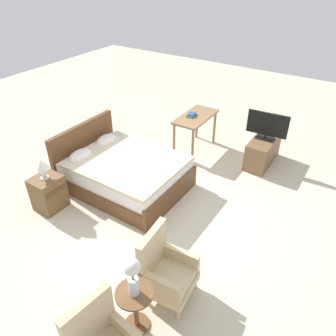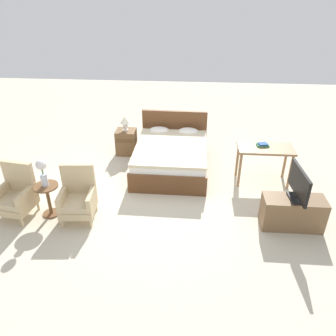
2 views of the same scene
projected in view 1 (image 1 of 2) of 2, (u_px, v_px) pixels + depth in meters
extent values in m
plane|color=beige|center=(165.00, 210.00, 5.24)|extent=(16.00, 16.00, 0.00)
cube|color=brown|center=(126.00, 180.00, 5.68)|extent=(1.46, 1.98, 0.28)
cube|color=white|center=(125.00, 168.00, 5.54)|extent=(1.40, 1.90, 0.24)
cube|color=beige|center=(128.00, 162.00, 5.42)|extent=(1.45, 1.74, 0.06)
cube|color=brown|center=(84.00, 148.00, 5.93)|extent=(1.47, 0.10, 0.96)
cube|color=brown|center=(172.00, 196.00, 5.21)|extent=(1.47, 0.08, 0.40)
ellipsoid|color=white|center=(80.00, 155.00, 5.52)|extent=(0.44, 0.28, 0.14)
ellipsoid|color=white|center=(106.00, 140.00, 5.98)|extent=(0.44, 0.28, 0.14)
cylinder|color=#CCB284|center=(113.00, 336.00, 3.44)|extent=(0.04, 0.04, 0.16)
cube|color=#CCB284|center=(89.00, 324.00, 3.01)|extent=(0.55, 0.16, 0.64)
cube|color=#CCB284|center=(126.00, 332.00, 3.14)|extent=(0.14, 0.52, 0.26)
cylinder|color=#CCB284|center=(178.00, 314.00, 3.66)|extent=(0.04, 0.04, 0.16)
cylinder|color=#CCB284|center=(195.00, 283.00, 4.00)|extent=(0.04, 0.04, 0.16)
cylinder|color=#CCB284|center=(143.00, 296.00, 3.84)|extent=(0.04, 0.04, 0.16)
cylinder|color=#CCB284|center=(162.00, 269.00, 4.18)|extent=(0.04, 0.04, 0.16)
cube|color=#CCB284|center=(170.00, 282.00, 3.84)|extent=(0.58, 0.58, 0.12)
cube|color=#C6B289|center=(170.00, 276.00, 3.78)|extent=(0.54, 0.54, 0.10)
cube|color=#CCB284|center=(152.00, 253.00, 3.72)|extent=(0.54, 0.12, 0.64)
cube|color=#CCB284|center=(160.00, 287.00, 3.56)|extent=(0.11, 0.52, 0.26)
cube|color=#CCB284|center=(179.00, 257.00, 3.91)|extent=(0.11, 0.52, 0.26)
cylinder|color=brown|center=(137.00, 324.00, 3.63)|extent=(0.28, 0.28, 0.03)
cylinder|color=brown|center=(136.00, 310.00, 3.47)|extent=(0.06, 0.06, 0.52)
cylinder|color=brown|center=(134.00, 293.00, 3.32)|extent=(0.40, 0.40, 0.02)
cylinder|color=silver|center=(134.00, 286.00, 3.25)|extent=(0.11, 0.11, 0.22)
cylinder|color=#477538|center=(133.00, 275.00, 3.17)|extent=(0.02, 0.02, 0.10)
sphere|color=silver|center=(132.00, 267.00, 3.10)|extent=(0.17, 0.17, 0.17)
cube|color=brown|center=(49.00, 193.00, 5.16)|extent=(0.44, 0.40, 0.57)
cube|color=brown|center=(56.00, 191.00, 5.00)|extent=(0.37, 0.01, 0.09)
cylinder|color=silver|center=(45.00, 178.00, 4.99)|extent=(0.13, 0.13, 0.02)
ellipsoid|color=silver|center=(43.00, 173.00, 4.94)|extent=(0.11, 0.11, 0.16)
cone|color=silver|center=(41.00, 164.00, 4.86)|extent=(0.22, 0.22, 0.15)
cube|color=brown|center=(263.00, 151.00, 6.28)|extent=(0.96, 0.40, 0.53)
cube|color=black|center=(265.00, 138.00, 6.13)|extent=(0.22, 0.33, 0.03)
cylinder|color=black|center=(265.00, 136.00, 6.11)|extent=(0.04, 0.04, 0.05)
cube|color=black|center=(268.00, 124.00, 5.97)|extent=(0.09, 0.75, 0.43)
cube|color=black|center=(268.00, 124.00, 5.99)|extent=(0.05, 0.69, 0.39)
cylinder|color=#8E6B47|center=(193.00, 146.00, 6.25)|extent=(0.05, 0.05, 0.71)
cylinder|color=#8E6B47|center=(214.00, 127.00, 6.91)|extent=(0.05, 0.05, 0.71)
cylinder|color=#8E6B47|center=(174.00, 140.00, 6.44)|extent=(0.05, 0.05, 0.71)
cylinder|color=#8E6B47|center=(197.00, 123.00, 7.10)|extent=(0.05, 0.05, 0.71)
cube|color=#8E6B47|center=(196.00, 117.00, 6.47)|extent=(1.04, 0.52, 0.04)
cube|color=#337A47|center=(191.00, 115.00, 6.45)|extent=(0.23, 0.15, 0.03)
cube|color=#284C8E|center=(192.00, 114.00, 6.43)|extent=(0.19, 0.16, 0.03)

